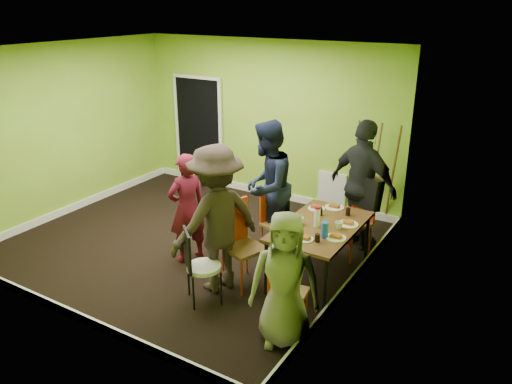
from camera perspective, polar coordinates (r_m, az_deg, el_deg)
ground at (r=7.59m, az=-7.34°, el=-5.65°), size 5.00×5.00×0.00m
room_walls at (r=7.24m, az=-7.63°, el=1.52°), size 5.04×4.54×2.82m
dining_table at (r=6.35m, az=7.37°, el=-4.21°), size 0.90×1.50×0.75m
chair_left_far at (r=7.02m, az=2.22°, el=-2.88°), size 0.51×0.51×0.96m
chair_left_near at (r=6.26m, az=-1.88°, el=-5.29°), size 0.57×0.57×1.09m
chair_back_end at (r=7.09m, az=12.12°, el=-0.93°), size 0.62×0.67×1.12m
chair_front_end at (r=5.41m, az=3.49°, el=-11.10°), size 0.43×0.43×0.91m
chair_bentwood at (r=5.93m, az=-6.64°, el=-8.01°), size 0.51×0.52×0.94m
easel at (r=8.01m, az=13.69°, el=1.89°), size 0.68×0.64×1.70m
plate_near_left at (r=6.80m, az=6.91°, el=-1.86°), size 0.23×0.23×0.01m
plate_near_right at (r=6.08m, az=4.19°, el=-4.63°), size 0.24×0.24×0.01m
plate_far_back at (r=6.87m, az=8.94°, el=-1.74°), size 0.26×0.26×0.01m
plate_far_front at (r=5.94m, az=5.54°, el=-5.36°), size 0.22×0.22×0.01m
plate_wall_back at (r=6.39m, az=10.44°, el=-3.62°), size 0.26×0.26×0.01m
plate_wall_front at (r=6.02m, az=9.11°, el=-5.17°), size 0.25×0.25×0.01m
thermos at (r=6.24m, az=6.99°, el=-2.90°), size 0.08×0.08×0.24m
blue_bottle at (r=5.97m, az=7.88°, el=-4.31°), size 0.08×0.08×0.20m
orange_bottle at (r=6.44m, az=7.04°, el=-2.88°), size 0.03×0.03×0.08m
glass_mid at (r=6.59m, az=7.37°, el=-2.24°), size 0.06×0.06×0.10m
glass_back at (r=6.64m, az=10.47°, el=-2.23°), size 0.06×0.06×0.10m
glass_front at (r=5.88m, az=7.03°, el=-5.23°), size 0.06×0.06×0.10m
cup_a at (r=6.29m, az=4.96°, el=-3.30°), size 0.13×0.13×0.10m
cup_b at (r=6.25m, az=9.47°, el=-3.77°), size 0.10×0.10×0.09m
person_standing at (r=6.78m, az=-7.87°, el=-1.87°), size 0.56×0.66×1.54m
person_left_far at (r=6.99m, az=1.26°, el=0.60°), size 0.85×1.02×1.89m
person_left_near at (r=6.02m, az=-4.57°, el=-3.13°), size 1.08×1.37×1.85m
person_back_end at (r=7.20m, az=12.11°, el=0.73°), size 1.19×0.79×1.89m
person_front_end at (r=5.13m, az=3.32°, el=-10.02°), size 0.85×0.70×1.48m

